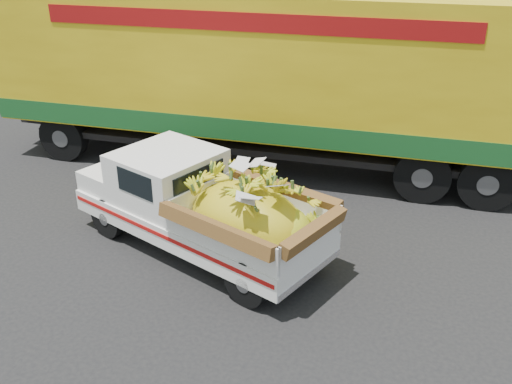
% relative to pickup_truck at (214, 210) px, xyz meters
% --- Properties ---
extents(ground, '(100.00, 100.00, 0.00)m').
position_rel_pickup_truck_xyz_m(ground, '(-0.52, -0.12, -0.85)').
color(ground, black).
rests_on(ground, ground).
extents(curb, '(60.00, 0.25, 0.15)m').
position_rel_pickup_truck_xyz_m(curb, '(-0.52, 6.41, -0.78)').
color(curb, gray).
rests_on(curb, ground).
extents(sidewalk, '(60.00, 4.00, 0.14)m').
position_rel_pickup_truck_xyz_m(sidewalk, '(-0.52, 8.51, -0.78)').
color(sidewalk, gray).
rests_on(sidewalk, ground).
extents(pickup_truck, '(4.78, 2.74, 1.58)m').
position_rel_pickup_truck_xyz_m(pickup_truck, '(0.00, 0.00, 0.00)').
color(pickup_truck, black).
rests_on(pickup_truck, ground).
extents(semi_trailer, '(12.06, 4.20, 3.80)m').
position_rel_pickup_truck_xyz_m(semi_trailer, '(-0.82, 3.96, 1.27)').
color(semi_trailer, black).
rests_on(semi_trailer, ground).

